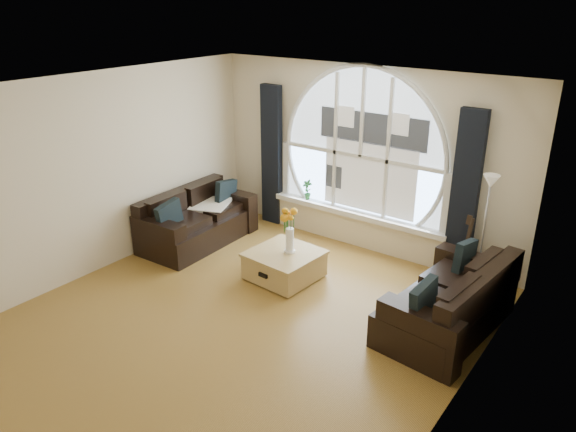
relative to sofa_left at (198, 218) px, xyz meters
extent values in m
cube|color=brown|center=(2.01, -1.29, -0.40)|extent=(5.00, 5.50, 0.01)
cube|color=silver|center=(2.01, -1.29, 2.30)|extent=(5.00, 5.50, 0.01)
cube|color=beige|center=(2.01, 1.46, 0.95)|extent=(5.00, 0.01, 2.70)
cube|color=beige|center=(-0.49, -1.29, 0.95)|extent=(0.01, 5.50, 2.70)
cube|color=beige|center=(4.51, -1.29, 0.95)|extent=(0.01, 5.50, 2.70)
cube|color=silver|center=(4.21, -1.29, 1.95)|extent=(0.92, 5.50, 0.72)
cube|color=silver|center=(2.01, 1.43, 1.23)|extent=(2.60, 0.06, 2.15)
cube|color=white|center=(2.01, 1.36, 0.11)|extent=(2.90, 0.22, 0.08)
cube|color=white|center=(2.01, 1.40, 1.23)|extent=(2.76, 0.08, 2.15)
cube|color=silver|center=(2.16, 1.42, 1.10)|extent=(1.70, 0.02, 1.50)
cube|color=black|center=(0.41, 1.34, 0.75)|extent=(0.35, 0.12, 2.30)
cube|color=black|center=(3.61, 1.34, 0.75)|extent=(0.35, 0.12, 2.30)
cube|color=black|center=(0.00, 0.00, 0.00)|extent=(0.96, 1.83, 0.80)
cube|color=black|center=(3.99, -0.01, 0.00)|extent=(1.10, 1.91, 0.81)
cube|color=#AE8A49|center=(1.77, -0.14, -0.19)|extent=(0.93, 0.93, 0.43)
cube|color=silver|center=(-0.01, 0.30, 0.10)|extent=(0.72, 0.72, 0.10)
cube|color=white|center=(1.83, -0.10, 0.38)|extent=(0.24, 0.24, 0.70)
cube|color=#B2B2B2|center=(4.00, 1.02, 0.40)|extent=(0.24, 0.24, 1.60)
cube|color=#9A6333|center=(3.83, 1.05, 0.13)|extent=(0.40, 0.30, 1.06)
imported|color=#1E6023|center=(1.11, 1.36, 0.31)|extent=(0.18, 0.13, 0.32)
camera|label=1|loc=(5.71, -5.42, 3.21)|focal=33.98mm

